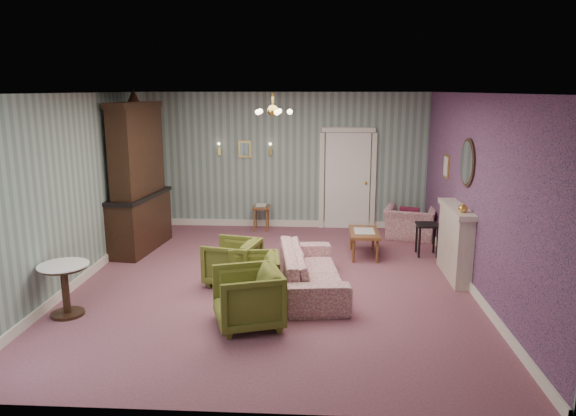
# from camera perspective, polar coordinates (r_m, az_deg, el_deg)

# --- Properties ---
(floor) EXTENTS (7.00, 7.00, 0.00)m
(floor) POSITION_cam_1_polar(r_m,az_deg,el_deg) (8.51, -1.51, -7.82)
(floor) COLOR #824C5B
(floor) RESTS_ON ground
(ceiling) EXTENTS (7.00, 7.00, 0.00)m
(ceiling) POSITION_cam_1_polar(r_m,az_deg,el_deg) (7.98, -1.64, 12.11)
(ceiling) COLOR white
(ceiling) RESTS_ON ground
(wall_back) EXTENTS (6.00, 0.00, 6.00)m
(wall_back) POSITION_cam_1_polar(r_m,az_deg,el_deg) (11.57, -0.11, 5.02)
(wall_back) COLOR slate
(wall_back) RESTS_ON ground
(wall_front) EXTENTS (6.00, 0.00, 6.00)m
(wall_front) POSITION_cam_1_polar(r_m,az_deg,el_deg) (4.74, -5.15, -6.01)
(wall_front) COLOR slate
(wall_front) RESTS_ON ground
(wall_left) EXTENTS (0.00, 7.00, 7.00)m
(wall_left) POSITION_cam_1_polar(r_m,az_deg,el_deg) (8.89, -21.24, 1.90)
(wall_left) COLOR slate
(wall_left) RESTS_ON ground
(wall_right) EXTENTS (0.00, 7.00, 7.00)m
(wall_right) POSITION_cam_1_polar(r_m,az_deg,el_deg) (8.42, 19.24, 1.50)
(wall_right) COLOR slate
(wall_right) RESTS_ON ground
(wall_right_floral) EXTENTS (0.00, 7.00, 7.00)m
(wall_right_floral) POSITION_cam_1_polar(r_m,az_deg,el_deg) (8.41, 19.14, 1.51)
(wall_right_floral) COLOR #A65382
(wall_right_floral) RESTS_ON ground
(door) EXTENTS (1.12, 0.12, 2.16)m
(door) POSITION_cam_1_polar(r_m,az_deg,el_deg) (11.58, 6.33, 3.10)
(door) COLOR white
(door) RESTS_ON floor
(olive_chair_a) EXTENTS (0.97, 1.00, 0.83)m
(olive_chair_a) POSITION_cam_1_polar(r_m,az_deg,el_deg) (6.88, -4.31, -9.20)
(olive_chair_a) COLOR brown
(olive_chair_a) RESTS_ON floor
(olive_chair_b) EXTENTS (0.77, 0.81, 0.75)m
(olive_chair_b) POSITION_cam_1_polar(r_m,az_deg,el_deg) (7.67, -3.77, -7.18)
(olive_chair_b) COLOR brown
(olive_chair_b) RESTS_ON floor
(olive_chair_c) EXTENTS (0.85, 0.88, 0.76)m
(olive_chair_c) POSITION_cam_1_polar(r_m,az_deg,el_deg) (8.37, -5.92, -5.47)
(olive_chair_c) COLOR brown
(olive_chair_c) RESTS_ON floor
(sofa_chintz) EXTENTS (0.89, 2.22, 0.85)m
(sofa_chintz) POSITION_cam_1_polar(r_m,az_deg,el_deg) (8.03, 2.52, -5.87)
(sofa_chintz) COLOR #933B58
(sofa_chintz) RESTS_ON floor
(wingback_chair) EXTENTS (1.11, 0.87, 0.85)m
(wingback_chair) POSITION_cam_1_polar(r_m,az_deg,el_deg) (11.09, 12.89, -0.99)
(wingback_chair) COLOR #933B58
(wingback_chair) RESTS_ON floor
(dresser) EXTENTS (0.80, 1.80, 2.90)m
(dresser) POSITION_cam_1_polar(r_m,az_deg,el_deg) (10.25, -15.74, 3.60)
(dresser) COLOR black
(dresser) RESTS_ON floor
(fireplace) EXTENTS (0.30, 1.40, 1.16)m
(fireplace) POSITION_cam_1_polar(r_m,az_deg,el_deg) (8.95, 17.30, -3.46)
(fireplace) COLOR beige
(fireplace) RESTS_ON floor
(mantel_vase) EXTENTS (0.15, 0.15, 0.15)m
(mantel_vase) POSITION_cam_1_polar(r_m,az_deg,el_deg) (8.41, 18.09, 0.08)
(mantel_vase) COLOR gold
(mantel_vase) RESTS_ON fireplace
(oval_mirror) EXTENTS (0.04, 0.76, 0.84)m
(oval_mirror) POSITION_cam_1_polar(r_m,az_deg,el_deg) (8.72, 18.47, 4.59)
(oval_mirror) COLOR white
(oval_mirror) RESTS_ON wall_right
(framed_print) EXTENTS (0.04, 0.34, 0.42)m
(framed_print) POSITION_cam_1_polar(r_m,az_deg,el_deg) (10.06, 16.47, 4.25)
(framed_print) COLOR gold
(framed_print) RESTS_ON wall_right
(coffee_table) EXTENTS (0.51, 0.92, 0.47)m
(coffee_table) POSITION_cam_1_polar(r_m,az_deg,el_deg) (9.80, 8.04, -3.75)
(coffee_table) COLOR brown
(coffee_table) RESTS_ON floor
(side_table_black) EXTENTS (0.40, 0.40, 0.60)m
(side_table_black) POSITION_cam_1_polar(r_m,az_deg,el_deg) (10.02, 14.52, -3.28)
(side_table_black) COLOR black
(side_table_black) RESTS_ON floor
(pedestal_table) EXTENTS (0.76, 0.76, 0.71)m
(pedestal_table) POSITION_cam_1_polar(r_m,az_deg,el_deg) (7.77, -22.54, -8.02)
(pedestal_table) COLOR black
(pedestal_table) RESTS_ON floor
(nesting_table) EXTENTS (0.35, 0.44, 0.57)m
(nesting_table) POSITION_cam_1_polar(r_m,az_deg,el_deg) (11.48, -2.85, -0.96)
(nesting_table) COLOR brown
(nesting_table) RESTS_ON floor
(gilt_mirror_back) EXTENTS (0.28, 0.06, 0.36)m
(gilt_mirror_back) POSITION_cam_1_polar(r_m,az_deg,el_deg) (11.58, -4.60, 6.24)
(gilt_mirror_back) COLOR gold
(gilt_mirror_back) RESTS_ON wall_back
(sconce_left) EXTENTS (0.16, 0.12, 0.30)m
(sconce_left) POSITION_cam_1_polar(r_m,az_deg,el_deg) (11.65, -7.31, 6.22)
(sconce_left) COLOR gold
(sconce_left) RESTS_ON wall_back
(sconce_right) EXTENTS (0.16, 0.12, 0.30)m
(sconce_right) POSITION_cam_1_polar(r_m,az_deg,el_deg) (11.50, -1.88, 6.23)
(sconce_right) COLOR gold
(sconce_right) RESTS_ON wall_back
(chandelier) EXTENTS (0.56, 0.56, 0.36)m
(chandelier) POSITION_cam_1_polar(r_m,az_deg,el_deg) (7.98, -1.62, 10.17)
(chandelier) COLOR gold
(chandelier) RESTS_ON ceiling
(burgundy_cushion) EXTENTS (0.41, 0.28, 0.39)m
(burgundy_cushion) POSITION_cam_1_polar(r_m,az_deg,el_deg) (10.93, 12.77, -0.90)
(burgundy_cushion) COLOR maroon
(burgundy_cushion) RESTS_ON wingback_chair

